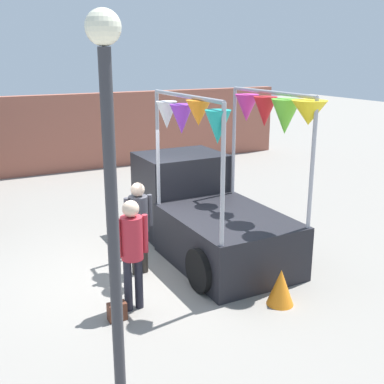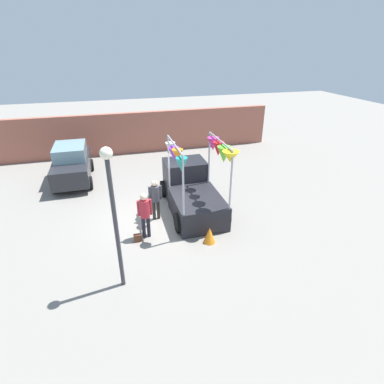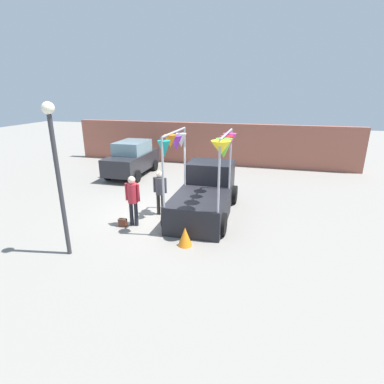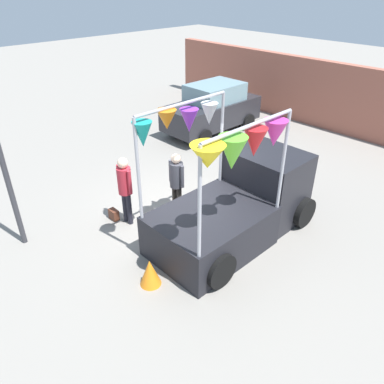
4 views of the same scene
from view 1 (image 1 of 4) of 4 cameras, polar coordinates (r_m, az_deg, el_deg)
name	(u,v)px [view 1 (image 1 of 4)]	position (r m, az deg, el deg)	size (l,w,h in m)	color
ground_plane	(147,271)	(9.10, -5.38, -9.35)	(60.00, 60.00, 0.00)	gray
vendor_truck	(203,205)	(9.85, 1.32, -1.54)	(2.38, 4.15, 3.25)	black
person_customer	(132,244)	(7.44, -7.13, -6.18)	(0.53, 0.34, 1.79)	black
person_vendor	(139,219)	(8.66, -6.34, -3.24)	(0.53, 0.34, 1.72)	#2D2823
handbag	(117,311)	(7.59, -8.87, -13.81)	(0.28, 0.16, 0.28)	#592D1E
street_lamp	(111,180)	(4.56, -9.63, 1.40)	(0.32, 0.32, 4.28)	#333338
brick_boundary_wall	(46,135)	(16.77, -16.89, 6.51)	(18.00, 0.36, 2.60)	#9E5947
folded_kite_bundle_tangerine	(281,287)	(7.97, 10.47, -11.02)	(0.44, 0.44, 0.60)	orange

